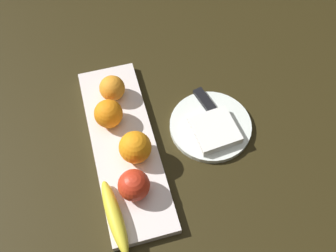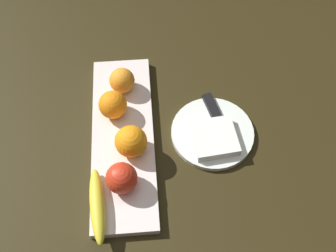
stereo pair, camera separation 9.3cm
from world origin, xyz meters
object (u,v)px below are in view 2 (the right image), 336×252
fruit_tray (123,138)px  dinner_plate (212,133)px  orange_near_banana (122,81)px  apple (122,178)px  folded_napkin (214,138)px  banana (97,205)px  knife (215,114)px  orange_center (113,105)px  orange_near_apple (131,141)px

fruit_tray → dinner_plate: (-0.00, 0.22, -0.00)m
fruit_tray → orange_near_banana: size_ratio=7.40×
apple → dinner_plate: 0.26m
fruit_tray → dinner_plate: bearing=90.0°
orange_near_banana → folded_napkin: orange_near_banana is taller
banana → knife: (-0.22, 0.28, -0.02)m
orange_center → orange_near_apple: bearing=20.8°
orange_center → apple: bearing=5.2°
folded_napkin → knife: (-0.07, 0.01, -0.01)m
orange_near_banana → orange_center: (0.07, -0.02, 0.00)m
apple → orange_near_apple: 0.09m
orange_near_apple → orange_near_banana: 0.18m
apple → orange_near_apple: (-0.09, 0.02, 0.00)m
orange_near_banana → knife: orange_near_banana is taller
knife → fruit_tray: bearing=-92.2°
banana → fruit_tray: bearing=157.8°
fruit_tray → folded_napkin: bearing=83.4°
fruit_tray → dinner_plate: size_ratio=2.35×
dinner_plate → knife: 0.05m
orange_near_banana → orange_near_apple: bearing=5.5°
knife → folded_napkin: bearing=-23.3°
orange_near_banana → dinner_plate: orange_near_banana is taller
orange_near_apple → dinner_plate: (-0.04, 0.20, -0.05)m
apple → dinner_plate: size_ratio=0.35×
knife → orange_near_banana: bearing=-126.6°
fruit_tray → folded_napkin: size_ratio=4.63×
banana → orange_near_banana: 0.32m
fruit_tray → orange_near_apple: (0.04, 0.02, 0.05)m
apple → knife: (-0.17, 0.23, -0.04)m
banana → orange_center: bearing=166.8°
orange_center → banana: bearing=-8.4°
orange_near_apple → knife: (-0.09, 0.21, -0.04)m
banana → dinner_plate: 0.33m
dinner_plate → knife: size_ratio=1.12×
orange_near_apple → orange_near_banana: orange_near_apple is taller
orange_near_apple → dinner_plate: 0.21m
apple → banana: bearing=-47.0°
orange_near_apple → fruit_tray: bearing=-151.0°
orange_near_banana → dinner_plate: 0.26m
banana → orange_near_apple: orange_near_apple is taller
fruit_tray → orange_near_banana: 0.15m
banana → dinner_plate: size_ratio=0.85×
apple → folded_napkin: apple is taller
orange_near_banana → apple: bearing=-1.2°
apple → orange_center: 0.20m
dinner_plate → knife: bearing=165.6°
folded_napkin → orange_near_banana: bearing=-128.1°
folded_napkin → fruit_tray: bearing=-96.6°
orange_near_banana → orange_center: size_ratio=0.93×
apple → knife: apple is taller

